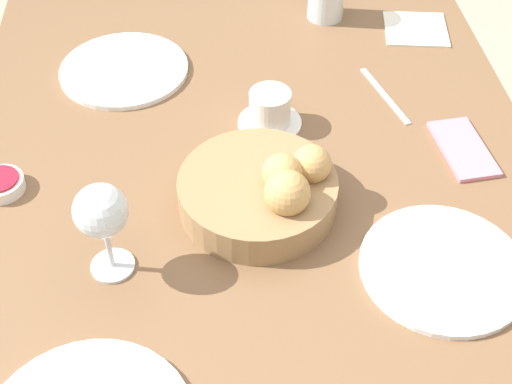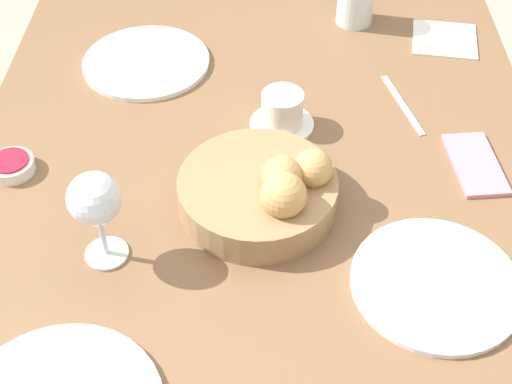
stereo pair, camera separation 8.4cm
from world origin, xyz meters
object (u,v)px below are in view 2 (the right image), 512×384
object	(u,v)px
plate_far_center	(436,283)
napkin	(445,39)
fork_silver	(402,105)
coffee_cup	(282,112)
plate_near_left	(146,62)
cell_phone	(475,164)
wine_glass	(95,202)
jam_bowl_berry	(11,165)
bread_basket	(263,191)

from	to	relation	value
plate_far_center	napkin	bearing A→B (deg)	169.25
fork_silver	napkin	size ratio (longest dim) A/B	1.21
coffee_cup	napkin	size ratio (longest dim) A/B	0.78
plate_near_left	plate_far_center	bearing A→B (deg)	41.90
plate_far_center	cell_phone	bearing A→B (deg)	157.13
napkin	cell_phone	bearing A→B (deg)	-2.03
wine_glass	cell_phone	world-z (taller)	wine_glass
plate_near_left	jam_bowl_berry	xyz separation A→B (m)	(0.31, -0.18, 0.01)
bread_basket	wine_glass	bearing A→B (deg)	-66.24
wine_glass	jam_bowl_berry	xyz separation A→B (m)	(-0.18, -0.19, -0.10)
plate_far_center	fork_silver	size ratio (longest dim) A/B	1.38
plate_far_center	fork_silver	distance (m)	0.41
napkin	cell_phone	size ratio (longest dim) A/B	0.92
plate_near_left	wine_glass	bearing A→B (deg)	0.37
wine_glass	fork_silver	xyz separation A→B (m)	(-0.36, 0.48, -0.11)
plate_near_left	coffee_cup	size ratio (longest dim) A/B	2.18
napkin	bread_basket	bearing A→B (deg)	-37.39
jam_bowl_berry	plate_near_left	bearing A→B (deg)	149.24
plate_far_center	napkin	world-z (taller)	plate_far_center
wine_glass	napkin	xyz separation A→B (m)	(-0.58, 0.59, -0.11)
bread_basket	wine_glass	size ratio (longest dim) A/B	1.58
bread_basket	cell_phone	size ratio (longest dim) A/B	1.57
plate_near_left	cell_phone	xyz separation A→B (m)	(0.28, 0.58, -0.00)
fork_silver	plate_far_center	bearing A→B (deg)	-0.85
fork_silver	bread_basket	bearing A→B (deg)	-43.82
wine_glass	cell_phone	size ratio (longest dim) A/B	0.99
bread_basket	wine_glass	xyz separation A→B (m)	(0.10, -0.23, 0.08)
wine_glass	napkin	world-z (taller)	wine_glass
jam_bowl_berry	coffee_cup	bearing A→B (deg)	105.62
plate_far_center	cell_phone	world-z (taller)	plate_far_center
plate_near_left	coffee_cup	world-z (taller)	coffee_cup
bread_basket	plate_far_center	distance (m)	0.29
jam_bowl_berry	fork_silver	distance (m)	0.69
bread_basket	fork_silver	xyz separation A→B (m)	(-0.26, 0.25, -0.04)
bread_basket	wine_glass	distance (m)	0.26
coffee_cup	napkin	distance (m)	0.43
coffee_cup	bread_basket	bearing A→B (deg)	-9.04
wine_glass	coffee_cup	distance (m)	0.41
plate_near_left	fork_silver	xyz separation A→B (m)	(0.12, 0.48, -0.00)
plate_far_center	wine_glass	bearing A→B (deg)	-95.80
napkin	fork_silver	bearing A→B (deg)	-27.71
wine_glass	napkin	distance (m)	0.83
plate_far_center	wine_glass	size ratio (longest dim) A/B	1.55
plate_far_center	fork_silver	bearing A→B (deg)	179.15
fork_silver	napkin	xyz separation A→B (m)	(-0.21, 0.11, 0.00)
wine_glass	fork_silver	bearing A→B (deg)	127.12
bread_basket	coffee_cup	distance (m)	0.20
cell_phone	jam_bowl_berry	bearing A→B (deg)	-88.09
plate_near_left	wine_glass	xyz separation A→B (m)	(0.48, 0.00, 0.11)
jam_bowl_berry	fork_silver	size ratio (longest dim) A/B	0.43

